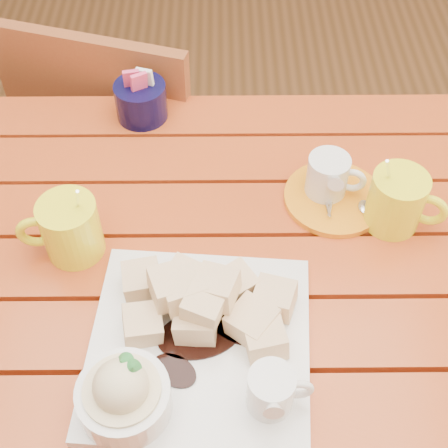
{
  "coord_description": "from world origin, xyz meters",
  "views": [
    {
      "loc": [
        0.04,
        -0.54,
        1.5
      ],
      "look_at": [
        0.04,
        0.02,
        0.82
      ],
      "focal_mm": 50.0,
      "sensor_mm": 36.0,
      "label": 1
    }
  ],
  "objects_px": {
    "coffee_mug_left": "(69,228)",
    "coffee_mug_right": "(398,201)",
    "chair_far": "(128,149)",
    "dessert_plate": "(186,346)",
    "orange_saucer": "(335,198)",
    "table": "(197,304)"
  },
  "relations": [
    {
      "from": "coffee_mug_right",
      "to": "orange_saucer",
      "type": "bearing_deg",
      "value": 174.31
    },
    {
      "from": "table",
      "to": "coffee_mug_left",
      "type": "height_order",
      "value": "coffee_mug_left"
    },
    {
      "from": "dessert_plate",
      "to": "table",
      "type": "bearing_deg",
      "value": 87.98
    },
    {
      "from": "dessert_plate",
      "to": "coffee_mug_left",
      "type": "bearing_deg",
      "value": 133.4
    },
    {
      "from": "coffee_mug_right",
      "to": "orange_saucer",
      "type": "xyz_separation_m",
      "value": [
        -0.08,
        0.04,
        -0.04
      ]
    },
    {
      "from": "coffee_mug_left",
      "to": "chair_far",
      "type": "height_order",
      "value": "coffee_mug_left"
    },
    {
      "from": "table",
      "to": "coffee_mug_left",
      "type": "xyz_separation_m",
      "value": [
        -0.18,
        0.03,
        0.16
      ]
    },
    {
      "from": "orange_saucer",
      "to": "chair_far",
      "type": "distance_m",
      "value": 0.65
    },
    {
      "from": "coffee_mug_left",
      "to": "coffee_mug_right",
      "type": "relative_size",
      "value": 1.01
    },
    {
      "from": "orange_saucer",
      "to": "table",
      "type": "bearing_deg",
      "value": -150.36
    },
    {
      "from": "table",
      "to": "orange_saucer",
      "type": "bearing_deg",
      "value": 29.64
    },
    {
      "from": "coffee_mug_left",
      "to": "orange_saucer",
      "type": "height_order",
      "value": "coffee_mug_left"
    },
    {
      "from": "table",
      "to": "dessert_plate",
      "type": "height_order",
      "value": "dessert_plate"
    },
    {
      "from": "table",
      "to": "dessert_plate",
      "type": "xyz_separation_m",
      "value": [
        -0.01,
        -0.15,
        0.14
      ]
    },
    {
      "from": "dessert_plate",
      "to": "chair_far",
      "type": "xyz_separation_m",
      "value": [
        -0.18,
        0.7,
        -0.31
      ]
    },
    {
      "from": "coffee_mug_right",
      "to": "orange_saucer",
      "type": "distance_m",
      "value": 0.1
    },
    {
      "from": "orange_saucer",
      "to": "dessert_plate",
      "type": "bearing_deg",
      "value": -129.25
    },
    {
      "from": "dessert_plate",
      "to": "orange_saucer",
      "type": "xyz_separation_m",
      "value": [
        0.23,
        0.28,
        -0.03
      ]
    },
    {
      "from": "dessert_plate",
      "to": "orange_saucer",
      "type": "relative_size",
      "value": 1.95
    },
    {
      "from": "dessert_plate",
      "to": "coffee_mug_left",
      "type": "xyz_separation_m",
      "value": [
        -0.18,
        0.19,
        0.01
      ]
    },
    {
      "from": "coffee_mug_left",
      "to": "coffee_mug_right",
      "type": "xyz_separation_m",
      "value": [
        0.49,
        0.05,
        -0.0
      ]
    },
    {
      "from": "chair_far",
      "to": "table",
      "type": "bearing_deg",
      "value": 124.99
    }
  ]
}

